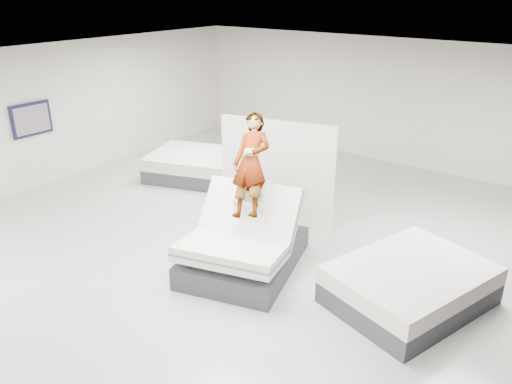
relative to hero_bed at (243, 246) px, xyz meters
The scene contains 8 objects.
room 1.26m from the hero_bed, 111.47° to the right, with size 14.00×14.04×3.20m.
hero_bed is the anchor object (origin of this frame).
person 1.02m from the hero_bed, 105.73° to the left, with size 0.64×0.42×1.76m, color slate.
remote 0.77m from the hero_bed, 14.43° to the left, with size 0.05×0.14×0.03m, color black.
divider_panel 1.98m from the hero_bed, 107.72° to the left, with size 2.29×0.10×2.08m, color white.
flat_bed_right_far 2.68m from the hero_bed, 14.96° to the left, with size 2.28×2.64×0.61m.
flat_bed_left_far 4.39m from the hero_bed, 142.66° to the left, with size 2.67×2.32×0.62m.
wall_poster 6.21m from the hero_bed, behind, with size 0.06×0.95×0.75m.
Camera 1 is at (4.67, -5.28, 4.45)m, focal length 35.00 mm.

